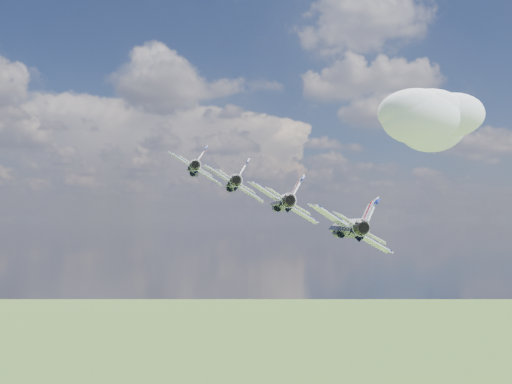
# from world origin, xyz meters

# --- Properties ---
(cloud_far) EXTENTS (65.89, 51.77, 25.89)m
(cloud_far) POSITION_xyz_m (64.22, 181.85, 186.07)
(cloud_far) COLOR white
(jet_0) EXTENTS (11.91, 14.97, 8.28)m
(jet_0) POSITION_xyz_m (-6.10, 4.20, 147.23)
(jet_0) COLOR white
(jet_1) EXTENTS (11.91, 14.97, 8.28)m
(jet_1) POSITION_xyz_m (0.83, -5.24, 144.26)
(jet_1) COLOR white
(jet_2) EXTENTS (11.91, 14.97, 8.28)m
(jet_2) POSITION_xyz_m (7.75, -14.67, 141.29)
(jet_2) COLOR white
(jet_3) EXTENTS (11.91, 14.97, 8.28)m
(jet_3) POSITION_xyz_m (14.67, -24.11, 138.32)
(jet_3) COLOR silver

